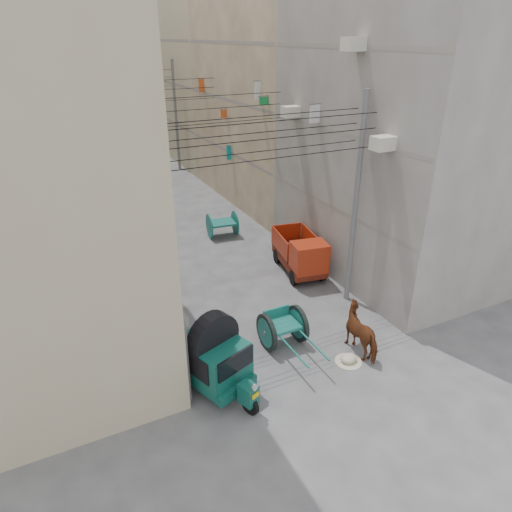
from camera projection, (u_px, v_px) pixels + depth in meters
ground at (371, 434)px, 12.14m from camera, size 140.00×140.00×0.00m
building_row_right at (201, 74)px, 40.02m from camera, size 8.00×62.00×14.00m
end_cap_building at (67, 59)px, 62.56m from camera, size 22.00×10.00×13.00m
shutters_left at (131, 258)px, 18.31m from camera, size 0.18×14.40×2.88m
signboards at (151, 145)px, 28.11m from camera, size 8.22×40.52×5.67m
ac_units at (337, 100)px, 16.52m from camera, size 0.70×6.55×3.35m
utility_poles at (172, 152)px, 24.11m from camera, size 7.40×22.20×8.00m
overhead_cables at (184, 103)px, 20.80m from camera, size 7.40×22.52×1.12m
auto_rickshaw at (214, 357)px, 13.21m from camera, size 2.21×2.93×1.99m
tonga_cart at (283, 327)px, 15.39m from camera, size 1.41×2.88×1.30m
mini_truck at (302, 257)px, 19.78m from camera, size 2.01×3.50×1.85m
second_cart at (222, 224)px, 23.77m from camera, size 1.60×1.45×1.29m
feed_sack at (349, 358)px, 14.76m from camera, size 0.55×0.44×0.27m
horse at (363, 331)px, 15.03m from camera, size 0.86×1.84×1.54m
distant_car_white at (134, 187)px, 29.77m from camera, size 1.99×3.92×1.28m
distant_car_grey at (143, 165)px, 34.77m from camera, size 2.54×4.10×1.28m
distant_car_green at (130, 154)px, 38.07m from camera, size 2.28×4.08×1.12m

